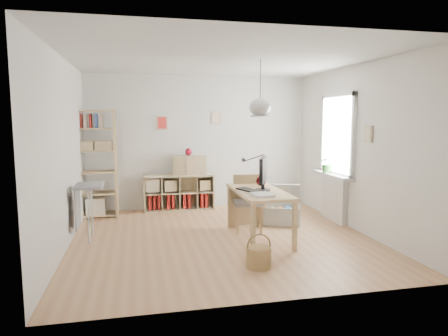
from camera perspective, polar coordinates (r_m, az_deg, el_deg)
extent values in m
plane|color=tan|center=(6.28, -0.32, -9.92)|extent=(4.50, 4.50, 0.00)
plane|color=white|center=(8.23, -3.56, 3.68)|extent=(4.50, 0.00, 4.50)
plane|color=white|center=(3.86, 6.57, -0.14)|extent=(4.50, 0.00, 4.50)
plane|color=white|center=(5.98, -21.94, 1.93)|extent=(0.00, 4.50, 4.50)
plane|color=white|center=(6.85, 18.45, 2.66)|extent=(0.00, 4.50, 4.50)
plane|color=silver|center=(6.07, -0.34, 15.29)|extent=(4.50, 4.50, 0.00)
cylinder|color=black|center=(6.02, 5.21, 12.06)|extent=(0.01, 0.01, 0.68)
ellipsoid|color=silver|center=(6.00, 5.18, 8.64)|extent=(0.32, 0.32, 0.27)
cube|color=white|center=(7.35, 16.03, 4.58)|extent=(0.03, 1.00, 1.30)
cube|color=white|center=(6.87, 17.97, 4.36)|extent=(0.06, 0.08, 1.46)
cube|color=white|center=(7.82, 13.99, 4.78)|extent=(0.06, 0.08, 1.46)
cube|color=white|center=(7.35, 16.04, 9.97)|extent=(0.06, 1.16, 0.08)
cube|color=white|center=(7.40, 15.68, -0.76)|extent=(0.06, 1.16, 0.08)
cube|color=silver|center=(7.46, 15.42, -4.27)|extent=(0.10, 0.80, 0.80)
cube|color=white|center=(7.37, 15.19, -1.01)|extent=(0.22, 1.20, 0.06)
cube|color=tan|center=(6.10, 5.04, -3.38)|extent=(0.70, 1.50, 0.04)
cube|color=tan|center=(5.44, 4.16, -8.70)|extent=(0.06, 0.06, 0.71)
cube|color=tan|center=(6.76, 0.80, -5.57)|extent=(0.06, 0.06, 0.71)
cube|color=tan|center=(5.64, 10.08, -8.24)|extent=(0.06, 0.06, 0.71)
cube|color=tan|center=(6.91, 5.67, -5.32)|extent=(0.06, 0.06, 0.71)
cube|color=beige|center=(8.16, -6.41, -5.86)|extent=(1.40, 0.38, 0.03)
cube|color=beige|center=(8.03, -6.48, -1.06)|extent=(1.40, 0.38, 0.03)
cube|color=beige|center=(8.05, -11.31, -3.62)|extent=(0.03, 0.38, 0.72)
cube|color=beige|center=(8.18, -1.66, -3.32)|extent=(0.03, 0.38, 0.72)
cube|color=beige|center=(8.26, -6.57, -3.26)|extent=(1.40, 0.02, 0.72)
cube|color=maroon|center=(8.10, -10.54, -4.76)|extent=(0.06, 0.26, 0.30)
cube|color=maroon|center=(8.11, -9.90, -4.74)|extent=(0.05, 0.26, 0.30)
cube|color=maroon|center=(8.11, -9.33, -4.72)|extent=(0.05, 0.26, 0.30)
cube|color=maroon|center=(8.12, -7.99, -4.68)|extent=(0.05, 0.26, 0.30)
cube|color=maroon|center=(8.13, -7.35, -4.66)|extent=(0.05, 0.26, 0.30)
cube|color=maroon|center=(8.15, -5.74, -4.61)|extent=(0.06, 0.26, 0.30)
cube|color=maroon|center=(8.16, -5.11, -4.59)|extent=(0.06, 0.26, 0.30)
cube|color=maroon|center=(8.20, -3.30, -4.52)|extent=(0.06, 0.26, 0.30)
cube|color=maroon|center=(8.21, -2.68, -4.50)|extent=(0.05, 0.26, 0.30)
cube|color=tan|center=(7.81, -20.79, 0.47)|extent=(0.04, 0.38, 2.00)
cube|color=tan|center=(7.73, -15.21, 0.63)|extent=(0.04, 0.38, 2.00)
cube|color=tan|center=(7.92, -17.75, -6.30)|extent=(0.76, 0.38, 0.03)
cube|color=tan|center=(7.84, -17.86, -3.45)|extent=(0.76, 0.38, 0.03)
cube|color=tan|center=(7.78, -17.97, -0.55)|extent=(0.76, 0.38, 0.03)
cube|color=tan|center=(7.74, -18.08, 2.39)|extent=(0.76, 0.38, 0.03)
cube|color=tan|center=(7.72, -18.19, 5.35)|extent=(0.76, 0.38, 0.03)
cube|color=tan|center=(7.72, -18.29, 7.80)|extent=(0.76, 0.38, 0.03)
cube|color=#2A4D9C|center=(7.75, -20.31, 6.34)|extent=(0.04, 0.18, 0.26)
cube|color=maroon|center=(7.74, -19.72, 6.37)|extent=(0.04, 0.18, 0.26)
cube|color=beige|center=(7.73, -19.13, 6.39)|extent=(0.04, 0.18, 0.26)
cube|color=maroon|center=(7.72, -18.53, 6.42)|extent=(0.04, 0.18, 0.26)
cube|color=#2A4D9C|center=(7.71, -17.79, 6.44)|extent=(0.04, 0.18, 0.26)
cube|color=beige|center=(7.70, -17.04, 6.47)|extent=(0.04, 0.18, 0.26)
cube|color=gray|center=(6.35, -18.71, -2.40)|extent=(0.40, 0.55, 0.04)
cylinder|color=silver|center=(6.21, -18.78, -6.55)|extent=(0.03, 0.03, 0.82)
cylinder|color=silver|center=(6.64, -18.35, -5.67)|extent=(0.03, 0.03, 0.82)
cube|color=gray|center=(6.43, -20.19, -5.34)|extent=(0.02, 0.50, 0.62)
cube|color=gray|center=(6.54, 3.43, -4.93)|extent=(0.50, 0.50, 0.06)
cube|color=tan|center=(6.39, 1.94, -7.54)|extent=(0.04, 0.04, 0.44)
cube|color=tan|center=(6.76, 1.58, -6.73)|extent=(0.04, 0.04, 0.44)
cube|color=tan|center=(6.44, 5.33, -7.44)|extent=(0.04, 0.04, 0.44)
cube|color=tan|center=(6.81, 4.79, -6.65)|extent=(0.04, 0.04, 0.44)
cube|color=tan|center=(6.69, 3.21, -2.63)|extent=(0.44, 0.10, 0.40)
cylinder|color=olive|center=(5.07, 4.99, -12.59)|extent=(0.31, 0.31, 0.26)
torus|color=olive|center=(5.03, 5.01, -11.02)|extent=(0.31, 0.03, 0.31)
cube|color=silver|center=(7.13, 8.19, -7.83)|extent=(0.74, 0.62, 0.02)
cube|color=silver|center=(7.10, 5.77, -6.60)|extent=(0.17, 0.41, 0.32)
cube|color=silver|center=(7.09, 10.65, -6.70)|extent=(0.17, 0.41, 0.32)
cube|color=silver|center=(6.89, 8.19, -7.05)|extent=(0.59, 0.24, 0.32)
cube|color=silver|center=(7.29, 8.23, -6.28)|extent=(0.59, 0.24, 0.32)
cube|color=silver|center=(7.40, 8.29, -3.69)|extent=(0.65, 0.42, 0.40)
sphere|color=yellow|center=(7.01, 6.98, -6.16)|extent=(0.14, 0.14, 0.14)
sphere|color=#175CA3|center=(7.12, 9.09, -5.98)|extent=(0.14, 0.14, 0.14)
sphere|color=#B34716|center=(7.05, 8.04, -6.10)|extent=(0.14, 0.14, 0.14)
sphere|color=#2E7E35|center=(6.99, 9.63, -6.25)|extent=(0.14, 0.14, 0.14)
cylinder|color=black|center=(6.08, 5.57, -3.12)|extent=(0.23, 0.23, 0.02)
cylinder|color=black|center=(6.07, 5.57, -2.54)|extent=(0.05, 0.05, 0.10)
cube|color=black|center=(6.04, 5.60, -0.28)|extent=(0.28, 0.55, 0.38)
cube|color=black|center=(6.04, 3.57, -3.16)|extent=(0.32, 0.49, 0.02)
cylinder|color=black|center=(6.79, 5.58, -1.97)|extent=(0.06, 0.06, 0.04)
cylinder|color=black|center=(6.76, 5.60, -0.25)|extent=(0.02, 0.02, 0.41)
cone|color=black|center=(6.55, 2.95, 1.18)|extent=(0.10, 0.07, 0.10)
sphere|color=#4B0A0E|center=(6.49, 5.31, -1.87)|extent=(0.16, 0.16, 0.16)
cube|color=white|center=(5.66, 5.48, -3.82)|extent=(0.30, 0.35, 0.03)
cube|color=beige|center=(8.03, -4.95, 0.42)|extent=(0.69, 0.37, 0.38)
ellipsoid|color=maroon|center=(8.00, -5.09, 2.31)|extent=(0.13, 0.13, 0.15)
imported|color=#336A28|center=(7.47, 14.57, 0.63)|extent=(0.32, 0.28, 0.33)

